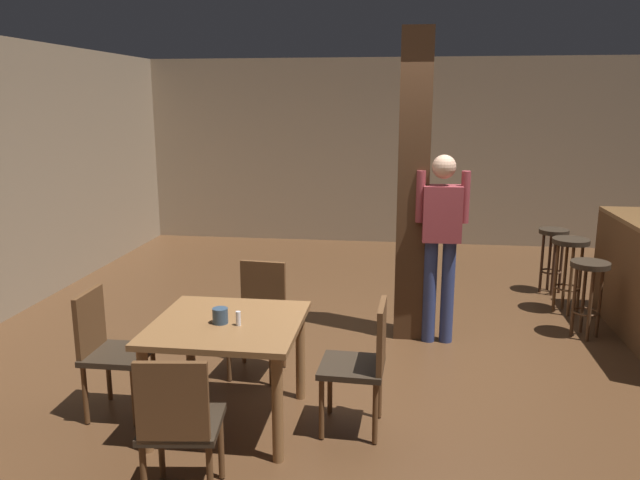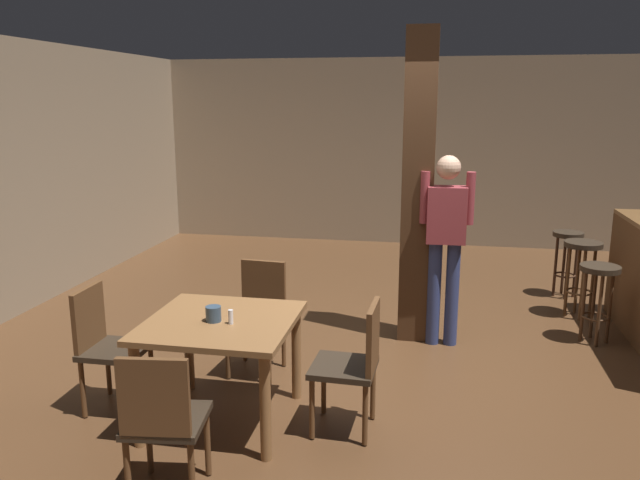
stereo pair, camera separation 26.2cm
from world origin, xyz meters
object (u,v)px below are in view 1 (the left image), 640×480
at_px(chair_west, 107,346).
at_px(chair_east, 363,360).
at_px(salt_shaker, 238,318).
at_px(napkin_cup, 220,316).
at_px(bar_stool_near, 589,281).
at_px(chair_south, 179,422).
at_px(bar_stool_mid, 570,257).
at_px(bar_stool_far, 553,246).
at_px(standing_person, 441,235).
at_px(dining_table, 228,338).
at_px(chair_north, 259,312).

height_order(chair_west, chair_east, same).
distance_m(chair_west, salt_shaker, 1.01).
distance_m(napkin_cup, bar_stool_near, 3.56).
distance_m(chair_south, napkin_cup, 0.92).
height_order(bar_stool_mid, bar_stool_far, bar_stool_mid).
height_order(chair_south, bar_stool_near, chair_south).
relative_size(salt_shaker, bar_stool_mid, 0.12).
bearing_deg(chair_west, chair_east, 0.37).
xyz_separation_m(chair_west, standing_person, (2.36, 1.69, 0.50)).
bearing_deg(chair_west, bar_stool_mid, 35.75).
bearing_deg(bar_stool_mid, standing_person, -144.06).
bearing_deg(chair_east, napkin_cup, -175.80).
height_order(chair_west, salt_shaker, chair_west).
height_order(chair_east, salt_shaker, chair_east).
distance_m(chair_west, bar_stool_near, 4.24).
bearing_deg(dining_table, chair_south, -90.69).
height_order(chair_east, bar_stool_near, chair_east).
relative_size(chair_south, salt_shaker, 9.15).
bearing_deg(chair_north, chair_west, -136.29).
bearing_deg(bar_stool_near, chair_north, -158.21).
bearing_deg(chair_south, dining_table, 89.31).
bearing_deg(napkin_cup, bar_stool_far, 49.95).
relative_size(standing_person, bar_stool_mid, 2.18).
height_order(chair_south, bar_stool_mid, chair_south).
bearing_deg(chair_north, salt_shaker, -84.79).
distance_m(dining_table, napkin_cup, 0.18).
bearing_deg(chair_south, chair_east, 45.74).
relative_size(chair_south, chair_east, 1.00).
height_order(salt_shaker, bar_stool_near, salt_shaker).
xyz_separation_m(salt_shaker, bar_stool_near, (2.77, 2.07, -0.24)).
height_order(dining_table, chair_east, chair_east).
relative_size(chair_east, napkin_cup, 8.57).
height_order(salt_shaker, bar_stool_mid, salt_shaker).
bearing_deg(napkin_cup, dining_table, 51.24).
distance_m(chair_west, chair_east, 1.79).
distance_m(dining_table, salt_shaker, 0.20).
distance_m(standing_person, bar_stool_far, 2.21).
height_order(chair_north, napkin_cup, chair_north).
bearing_deg(salt_shaker, napkin_cup, 168.20).
distance_m(chair_west, bar_stool_mid, 4.61).
height_order(chair_south, salt_shaker, chair_south).
bearing_deg(chair_west, bar_stool_far, 42.18).
bearing_deg(bar_stool_mid, chair_west, -144.25).
distance_m(chair_north, standing_person, 1.77).
bearing_deg(chair_east, chair_north, 137.24).
bearing_deg(dining_table, bar_stool_far, 49.94).
bearing_deg(dining_table, salt_shaker, -35.84).
height_order(dining_table, salt_shaker, salt_shaker).
relative_size(dining_table, bar_stool_mid, 1.25).
xyz_separation_m(chair_north, standing_person, (1.48, 0.85, 0.50)).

